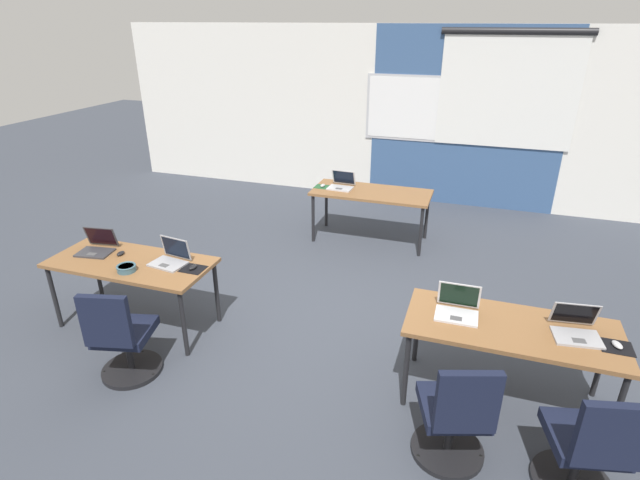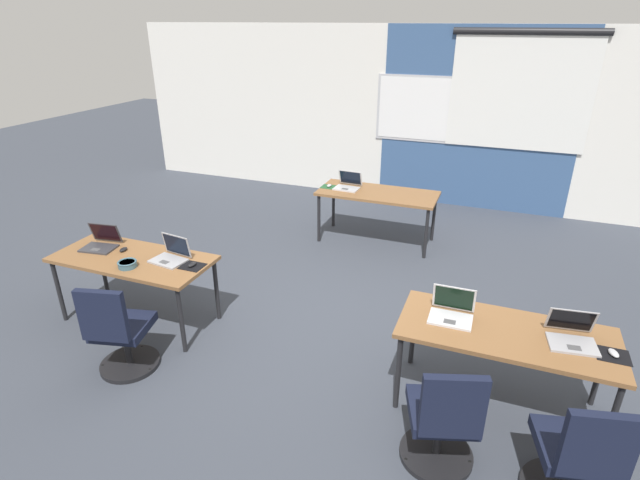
{
  "view_description": "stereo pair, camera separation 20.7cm",
  "coord_description": "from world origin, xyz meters",
  "px_view_note": "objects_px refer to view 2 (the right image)",
  "views": [
    {
      "loc": [
        1.35,
        -4.06,
        2.87
      ],
      "look_at": [
        -0.09,
        0.26,
        0.81
      ],
      "focal_mm": 27.6,
      "sensor_mm": 36.0,
      "label": 1
    },
    {
      "loc": [
        1.54,
        -3.99,
        2.87
      ],
      "look_at": [
        -0.09,
        0.26,
        0.81
      ],
      "focal_mm": 27.6,
      "sensor_mm": 36.0,
      "label": 2
    }
  ],
  "objects_px": {
    "desk_near_right": "(506,338)",
    "mouse_near_right_end": "(614,353)",
    "desk_near_left": "(133,263)",
    "laptop_near_left_inner": "(171,255)",
    "mouse_near_left_inner": "(192,264)",
    "desk_far_center": "(378,196)",
    "mouse_far_left": "(329,186)",
    "mouse_near_left_end": "(123,249)",
    "snack_bowl": "(127,264)",
    "laptop_far_left": "(348,185)",
    "chair_near_right_end": "(576,461)",
    "chair_near_right_inner": "(443,424)",
    "chair_near_left_inner": "(120,335)",
    "laptop_near_left_end": "(101,243)",
    "laptop_near_right_end": "(572,336)",
    "laptop_near_right_inner": "(452,312)"
  },
  "relations": [
    {
      "from": "mouse_near_left_end",
      "to": "mouse_near_right_end",
      "type": "relative_size",
      "value": 0.91
    },
    {
      "from": "laptop_near_right_inner",
      "to": "chair_near_left_inner",
      "type": "height_order",
      "value": "laptop_near_right_inner"
    },
    {
      "from": "laptop_far_left",
      "to": "mouse_near_right_end",
      "type": "xyz_separation_m",
      "value": [
        2.89,
        -2.86,
        -0.03
      ]
    },
    {
      "from": "desk_near_right",
      "to": "mouse_near_right_end",
      "type": "relative_size",
      "value": 14.07
    },
    {
      "from": "mouse_far_left",
      "to": "laptop_near_left_inner",
      "type": "height_order",
      "value": "laptop_near_left_inner"
    },
    {
      "from": "mouse_near_left_end",
      "to": "chair_near_right_end",
      "type": "bearing_deg",
      "value": -11.58
    },
    {
      "from": "desk_far_center",
      "to": "snack_bowl",
      "type": "xyz_separation_m",
      "value": [
        -1.64,
        -2.99,
        0.1
      ]
    },
    {
      "from": "mouse_far_left",
      "to": "laptop_near_right_inner",
      "type": "relative_size",
      "value": 0.31
    },
    {
      "from": "desk_near_left",
      "to": "laptop_near_left_inner",
      "type": "xyz_separation_m",
      "value": [
        0.4,
        0.09,
        0.11
      ]
    },
    {
      "from": "laptop_far_left",
      "to": "chair_near_right_inner",
      "type": "bearing_deg",
      "value": -59.68
    },
    {
      "from": "laptop_near_left_end",
      "to": "mouse_near_right_end",
      "type": "bearing_deg",
      "value": -9.98
    },
    {
      "from": "chair_near_left_inner",
      "to": "chair_near_right_end",
      "type": "relative_size",
      "value": 1.0
    },
    {
      "from": "desk_far_center",
      "to": "mouse_near_left_inner",
      "type": "relative_size",
      "value": 15.47
    },
    {
      "from": "desk_near_right",
      "to": "mouse_near_left_inner",
      "type": "xyz_separation_m",
      "value": [
        -2.83,
        0.05,
        0.08
      ]
    },
    {
      "from": "desk_near_left",
      "to": "mouse_near_right_end",
      "type": "distance_m",
      "value": 4.2
    },
    {
      "from": "desk_far_center",
      "to": "mouse_far_left",
      "type": "height_order",
      "value": "mouse_far_left"
    },
    {
      "from": "snack_bowl",
      "to": "chair_near_right_end",
      "type": "bearing_deg",
      "value": -8.56
    },
    {
      "from": "laptop_near_left_end",
      "to": "laptop_far_left",
      "type": "relative_size",
      "value": 1.07
    },
    {
      "from": "mouse_near_left_inner",
      "to": "chair_near_right_end",
      "type": "height_order",
      "value": "chair_near_right_end"
    },
    {
      "from": "chair_near_right_inner",
      "to": "desk_far_center",
      "type": "bearing_deg",
      "value": -86.47
    },
    {
      "from": "chair_near_left_inner",
      "to": "mouse_near_right_end",
      "type": "bearing_deg",
      "value": 176.36
    },
    {
      "from": "desk_far_center",
      "to": "laptop_near_left_inner",
      "type": "relative_size",
      "value": 4.4
    },
    {
      "from": "laptop_near_left_inner",
      "to": "chair_near_left_inner",
      "type": "relative_size",
      "value": 0.4
    },
    {
      "from": "mouse_near_left_inner",
      "to": "snack_bowl",
      "type": "bearing_deg",
      "value": -157.55
    },
    {
      "from": "desk_far_center",
      "to": "mouse_far_left",
      "type": "distance_m",
      "value": 0.7
    },
    {
      "from": "chair_near_right_inner",
      "to": "laptop_near_left_end",
      "type": "bearing_deg",
      "value": -31.13
    },
    {
      "from": "desk_near_left",
      "to": "mouse_near_left_end",
      "type": "relative_size",
      "value": 15.46
    },
    {
      "from": "desk_far_center",
      "to": "mouse_far_left",
      "type": "relative_size",
      "value": 15.38
    },
    {
      "from": "laptop_far_left",
      "to": "laptop_near_right_end",
      "type": "relative_size",
      "value": 0.94
    },
    {
      "from": "laptop_far_left",
      "to": "chair_near_right_end",
      "type": "height_order",
      "value": "laptop_far_left"
    },
    {
      "from": "laptop_near_left_end",
      "to": "mouse_near_right_end",
      "type": "xyz_separation_m",
      "value": [
        4.65,
        -0.12,
        -0.03
      ]
    },
    {
      "from": "mouse_near_left_inner",
      "to": "laptop_near_right_end",
      "type": "xyz_separation_m",
      "value": [
        3.27,
        -0.02,
        0.03
      ]
    },
    {
      "from": "desk_near_right",
      "to": "mouse_near_left_inner",
      "type": "relative_size",
      "value": 15.47
    },
    {
      "from": "desk_near_right",
      "to": "laptop_far_left",
      "type": "distance_m",
      "value": 3.57
    },
    {
      "from": "laptop_near_left_end",
      "to": "snack_bowl",
      "type": "distance_m",
      "value": 0.62
    },
    {
      "from": "laptop_near_left_end",
      "to": "laptop_near_right_end",
      "type": "relative_size",
      "value": 1.01
    },
    {
      "from": "desk_far_center",
      "to": "laptop_near_left_inner",
      "type": "height_order",
      "value": "laptop_near_left_inner"
    },
    {
      "from": "chair_near_right_inner",
      "to": "mouse_near_left_inner",
      "type": "height_order",
      "value": "chair_near_right_inner"
    },
    {
      "from": "desk_near_left",
      "to": "mouse_far_left",
      "type": "bearing_deg",
      "value": 69.09
    },
    {
      "from": "desk_near_right",
      "to": "snack_bowl",
      "type": "distance_m",
      "value": 3.4
    },
    {
      "from": "desk_near_left",
      "to": "mouse_near_left_end",
      "type": "distance_m",
      "value": 0.21
    },
    {
      "from": "mouse_near_right_end",
      "to": "chair_near_right_inner",
      "type": "bearing_deg",
      "value": -145.6
    },
    {
      "from": "laptop_near_left_end",
      "to": "mouse_far_left",
      "type": "bearing_deg",
      "value": 52.26
    },
    {
      "from": "desk_near_left",
      "to": "mouse_near_right_end",
      "type": "height_order",
      "value": "mouse_near_right_end"
    },
    {
      "from": "desk_far_center",
      "to": "mouse_near_left_inner",
      "type": "height_order",
      "value": "mouse_near_left_inner"
    },
    {
      "from": "desk_near_left",
      "to": "laptop_near_right_inner",
      "type": "distance_m",
      "value": 3.08
    },
    {
      "from": "laptop_near_left_inner",
      "to": "chair_near_left_inner",
      "type": "xyz_separation_m",
      "value": [
        0.02,
        -0.82,
        -0.39
      ]
    },
    {
      "from": "desk_near_left",
      "to": "laptop_near_left_inner",
      "type": "bearing_deg",
      "value": 12.79
    },
    {
      "from": "mouse_near_left_end",
      "to": "chair_near_right_end",
      "type": "height_order",
      "value": "chair_near_right_end"
    },
    {
      "from": "desk_near_left",
      "to": "chair_near_left_inner",
      "type": "bearing_deg",
      "value": -60.07
    }
  ]
}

